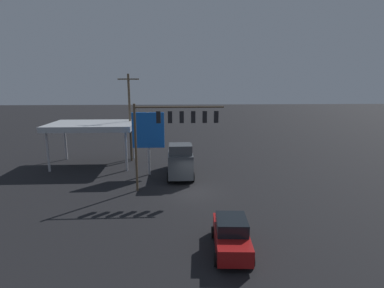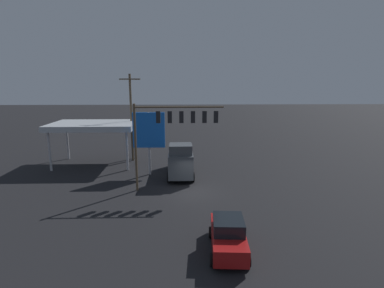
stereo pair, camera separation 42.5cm
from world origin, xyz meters
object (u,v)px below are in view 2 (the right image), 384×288
utility_pole (131,116)px  price_sign (149,132)px  delivery_truck (181,159)px  traffic_signal_assembly (174,123)px  sedan_waiting (228,235)px

utility_pole → price_sign: (-2.62, 5.57, -0.95)m
utility_pole → delivery_truck: 9.09m
utility_pole → delivery_truck: utility_pole is taller
traffic_signal_assembly → sedan_waiting: bearing=108.3°
delivery_truck → price_sign: bearing=-98.4°
price_sign → sedan_waiting: size_ratio=1.40×
delivery_truck → sedan_waiting: size_ratio=1.51×
utility_pole → sedan_waiting: 22.04m
delivery_truck → sedan_waiting: (-2.69, 13.87, -0.74)m
price_sign → delivery_truck: price_sign is taller
traffic_signal_assembly → sedan_waiting: 11.37m
traffic_signal_assembly → sedan_waiting: (-3.23, 9.74, -4.90)m
delivery_truck → sedan_waiting: bearing=10.4°
traffic_signal_assembly → price_sign: bearing=-60.3°
traffic_signal_assembly → delivery_truck: 5.89m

